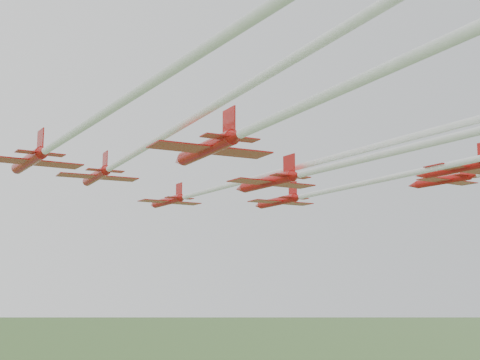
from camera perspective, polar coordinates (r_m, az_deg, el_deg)
jet_lead at (r=78.07m, az=-0.45°, el=-0.31°), size 10.78×67.97×2.62m
jet_row2_left at (r=62.72m, az=-8.93°, el=2.30°), size 14.10×57.51×2.63m
jet_row2_right at (r=82.19m, az=7.32°, el=-0.96°), size 10.83×50.01×2.71m
jet_row3_left at (r=49.25m, az=-14.70°, el=3.50°), size 8.52×46.56×2.51m
jet_row3_mid at (r=55.34m, az=13.13°, el=2.42°), size 10.71×69.55×2.79m
jet_row4_left at (r=39.77m, az=4.79°, el=6.07°), size 13.07×54.99×2.79m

